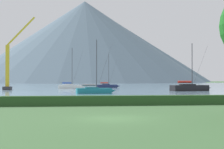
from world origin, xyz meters
The scene contains 10 objects.
ground_plane centered at (0.00, 0.00, 0.00)m, with size 1000.00×1000.00×0.00m, color #385B33.
harbor_water centered at (0.00, 137.00, 0.00)m, with size 320.00×246.00×0.00m, color slate.
hedge_line centered at (0.00, 11.00, 0.46)m, with size 80.00×1.20×0.91m, color #284C23.
sailboat_slip_0 centered at (22.86, 50.20, 0.76)m, with size 9.49×3.98×10.32m.
sailboat_slip_4 centered at (1.44, 38.93, 0.59)m, with size 7.12×2.77×9.49m.
sailboat_slip_5 centered at (-2.73, 73.66, 0.63)m, with size 7.40×2.27×11.18m.
sailboat_slip_6 centered at (8.47, 82.96, 0.60)m, with size 7.11×2.42×10.38m.
dock_crane centered at (-17.44, 63.65, 5.14)m, with size 7.48×2.00×17.77m.
distant_hill_west_ridge centered at (10.89, 312.30, 39.57)m, with size 228.03×228.03×79.15m, color #4C6070.
distant_hill_central_peak centered at (56.44, 413.05, 37.79)m, with size 232.83×232.83×75.58m, color #425666.
Camera 1 is at (-2.67, -20.97, 2.39)m, focal length 54.89 mm.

